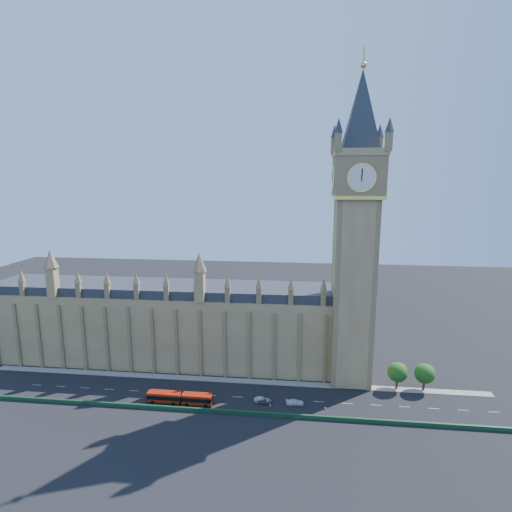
# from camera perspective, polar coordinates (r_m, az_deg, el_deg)

# --- Properties ---
(ground) EXTENTS (400.00, 400.00, 0.00)m
(ground) POSITION_cam_1_polar(r_m,az_deg,el_deg) (126.41, -4.53, -19.32)
(ground) COLOR black
(ground) RESTS_ON ground
(palace_westminster) EXTENTS (120.00, 20.00, 28.00)m
(palace_westminster) POSITION_cam_1_polar(r_m,az_deg,el_deg) (146.00, -12.77, -9.31)
(palace_westminster) COLOR #99774A
(palace_westminster) RESTS_ON ground
(elizabeth_tower) EXTENTS (20.59, 20.59, 105.00)m
(elizabeth_tower) POSITION_cam_1_polar(r_m,az_deg,el_deg) (122.79, 14.17, 6.36)
(elizabeth_tower) COLOR #99774A
(elizabeth_tower) RESTS_ON ground
(bridge_parapet) EXTENTS (160.00, 0.60, 1.20)m
(bridge_parapet) POSITION_cam_1_polar(r_m,az_deg,el_deg) (118.54, -5.41, -21.22)
(bridge_parapet) COLOR #1E4C2D
(bridge_parapet) RESTS_ON ground
(kerb_north) EXTENTS (160.00, 3.00, 0.16)m
(kerb_north) POSITION_cam_1_polar(r_m,az_deg,el_deg) (134.53, -3.74, -17.29)
(kerb_north) COLOR gray
(kerb_north) RESTS_ON ground
(tree_east_near) EXTENTS (6.00, 6.00, 8.50)m
(tree_east_near) POSITION_cam_1_polar(r_m,az_deg,el_deg) (134.40, 19.65, -15.31)
(tree_east_near) COLOR #382619
(tree_east_near) RESTS_ON ground
(tree_east_far) EXTENTS (6.00, 6.00, 8.50)m
(tree_east_far) POSITION_cam_1_polar(r_m,az_deg,el_deg) (136.46, 23.03, -15.14)
(tree_east_far) COLOR #382619
(tree_east_far) RESTS_ON ground
(red_bus) EXTENTS (19.00, 3.24, 3.22)m
(red_bus) POSITION_cam_1_polar(r_m,az_deg,el_deg) (123.73, -10.84, -19.30)
(red_bus) COLOR #AD1E0B
(red_bus) RESTS_ON ground
(car_grey) EXTENTS (3.99, 1.65, 1.35)m
(car_grey) POSITION_cam_1_polar(r_m,az_deg,el_deg) (122.15, 1.20, -20.08)
(car_grey) COLOR #42454A
(car_grey) RESTS_ON ground
(car_silver) EXTENTS (4.54, 1.83, 1.47)m
(car_silver) POSITION_cam_1_polar(r_m,az_deg,el_deg) (122.74, 0.84, -19.88)
(car_silver) COLOR #B3B7BC
(car_silver) RESTS_ON ground
(car_white) EXTENTS (5.34, 2.66, 1.49)m
(car_white) POSITION_cam_1_polar(r_m,az_deg,el_deg) (122.17, 5.58, -20.09)
(car_white) COLOR white
(car_white) RESTS_ON ground
(cone_a) EXTENTS (0.62, 0.62, 0.75)m
(cone_a) POSITION_cam_1_polar(r_m,az_deg,el_deg) (122.97, 2.12, -20.02)
(cone_a) COLOR black
(cone_a) RESTS_ON ground
(cone_b) EXTENTS (0.59, 0.59, 0.77)m
(cone_b) POSITION_cam_1_polar(r_m,az_deg,el_deg) (121.27, 2.05, -20.49)
(cone_b) COLOR black
(cone_b) RESTS_ON ground
(cone_c) EXTENTS (0.44, 0.44, 0.64)m
(cone_c) POSITION_cam_1_polar(r_m,az_deg,el_deg) (121.45, 9.88, -20.64)
(cone_c) COLOR black
(cone_c) RESTS_ON ground
(cone_d) EXTENTS (0.52, 0.52, 0.63)m
(cone_d) POSITION_cam_1_polar(r_m,az_deg,el_deg) (124.13, 5.55, -19.78)
(cone_d) COLOR black
(cone_d) RESTS_ON ground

